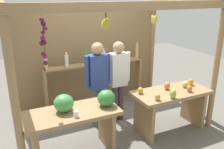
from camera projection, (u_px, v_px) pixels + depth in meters
The scene contains 7 objects.
ground_plane at pixel (108, 121), 4.71m from camera, with size 12.00×12.00×0.00m, color slate.
market_stall at pixel (97, 50), 4.67m from camera, with size 3.41×2.06×2.29m.
fruit_counter_left at pixel (76, 118), 3.53m from camera, with size 1.39×0.64×1.02m.
fruit_counter_right at pixel (171, 101), 4.26m from camera, with size 1.38×0.65×0.91m.
bottle_shelf_unit at pixel (95, 72), 5.09m from camera, with size 2.19×0.22×1.36m.
vendor_man at pixel (98, 78), 4.28m from camera, with size 0.48×0.22×1.59m.
vendor_woman at pixel (118, 75), 4.46m from camera, with size 0.48×0.21×1.57m.
Camera 1 is at (-1.70, -3.80, 2.38)m, focal length 38.29 mm.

